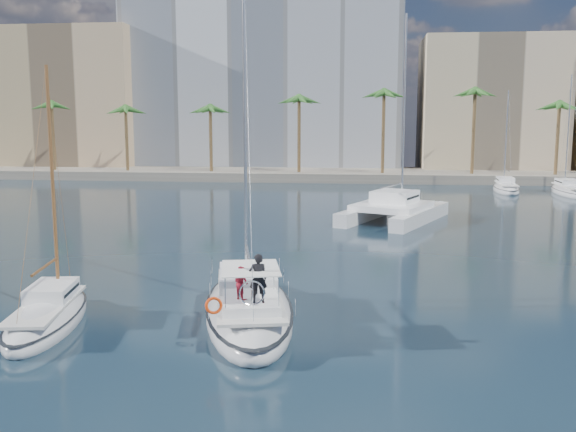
# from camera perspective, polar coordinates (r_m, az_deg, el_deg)

# --- Properties ---
(ground) EXTENTS (160.00, 160.00, 0.00)m
(ground) POSITION_cam_1_polar(r_m,az_deg,el_deg) (30.58, -0.05, -7.32)
(ground) COLOR black
(ground) RESTS_ON ground
(quay) EXTENTS (120.00, 14.00, 1.20)m
(quay) POSITION_cam_1_polar(r_m,az_deg,el_deg) (90.60, 4.44, 3.72)
(quay) COLOR gray
(quay) RESTS_ON ground
(building_modern) EXTENTS (42.00, 16.00, 28.00)m
(building_modern) POSITION_cam_1_polar(r_m,az_deg,el_deg) (103.50, -2.01, 11.78)
(building_modern) COLOR silver
(building_modern) RESTS_ON ground
(building_tan_left) EXTENTS (22.00, 14.00, 22.00)m
(building_tan_left) POSITION_cam_1_polar(r_m,az_deg,el_deg) (108.22, -18.47, 9.62)
(building_tan_left) COLOR tan
(building_tan_left) RESTS_ON ground
(building_beige) EXTENTS (20.00, 14.00, 20.00)m
(building_beige) POSITION_cam_1_polar(r_m,az_deg,el_deg) (100.93, 17.45, 9.20)
(building_beige) COLOR #C9B090
(building_beige) RESTS_ON ground
(palm_left) EXTENTS (3.60, 3.60, 12.30)m
(palm_left) POSITION_cam_1_polar(r_m,az_deg,el_deg) (93.98, -17.09, 9.45)
(palm_left) COLOR brown
(palm_left) RESTS_ON ground
(palm_centre) EXTENTS (3.60, 3.60, 12.30)m
(palm_centre) POSITION_cam_1_polar(r_m,az_deg,el_deg) (86.28, 4.41, 9.90)
(palm_centre) COLOR brown
(palm_centre) RESTS_ON ground
(main_sloop) EXTENTS (5.93, 11.86, 16.85)m
(main_sloop) POSITION_cam_1_polar(r_m,az_deg,el_deg) (27.27, -3.52, -8.18)
(main_sloop) COLOR silver
(main_sloop) RESTS_ON ground
(small_sloop) EXTENTS (3.73, 8.12, 11.23)m
(small_sloop) POSITION_cam_1_polar(r_m,az_deg,el_deg) (28.22, -20.57, -8.39)
(small_sloop) COLOR silver
(small_sloop) RESTS_ON ground
(catamaran) EXTENTS (9.83, 12.86, 16.87)m
(catamaran) POSITION_cam_1_polar(r_m,az_deg,el_deg) (53.67, 9.39, 0.77)
(catamaran) COLOR silver
(catamaran) RESTS_ON ground
(seagull) EXTENTS (1.13, 0.48, 0.21)m
(seagull) POSITION_cam_1_polar(r_m,az_deg,el_deg) (31.20, -5.24, -5.55)
(seagull) COLOR silver
(seagull) RESTS_ON ground
(moored_yacht_a) EXTENTS (3.37, 9.52, 11.90)m
(moored_yacht_a) POSITION_cam_1_polar(r_m,az_deg,el_deg) (78.44, 18.79, 2.06)
(moored_yacht_a) COLOR silver
(moored_yacht_a) RESTS_ON ground
(moored_yacht_b) EXTENTS (3.32, 10.83, 13.72)m
(moored_yacht_b) POSITION_cam_1_polar(r_m,az_deg,el_deg) (78.16, 23.76, 1.77)
(moored_yacht_b) COLOR silver
(moored_yacht_b) RESTS_ON ground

